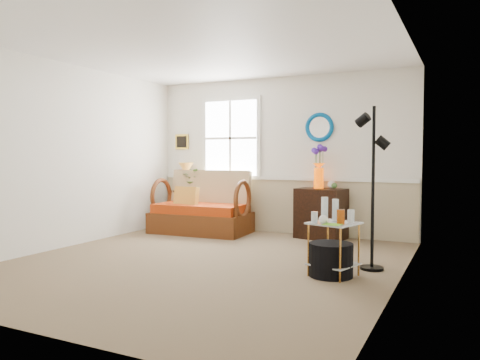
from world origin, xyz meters
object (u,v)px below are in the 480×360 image
at_px(side_table, 334,249).
at_px(floor_lamp, 373,188).
at_px(lamp_stand, 186,209).
at_px(cabinet, 321,214).
at_px(ottoman, 331,260).
at_px(loveseat, 201,202).

bearing_deg(side_table, floor_lamp, 56.70).
distance_m(lamp_stand, cabinet, 2.50).
bearing_deg(side_table, cabinet, 109.68).
bearing_deg(lamp_stand, cabinet, -0.72).
distance_m(lamp_stand, ottoman, 3.95).
distance_m(cabinet, ottoman, 2.33).
height_order(side_table, floor_lamp, floor_lamp).
bearing_deg(ottoman, floor_lamp, 56.40).
bearing_deg(side_table, ottoman, -128.81).
height_order(loveseat, cabinet, loveseat).
bearing_deg(loveseat, lamp_stand, 140.59).
xyz_separation_m(lamp_stand, ottoman, (3.26, -2.23, -0.16)).
bearing_deg(cabinet, side_table, -60.14).
xyz_separation_m(loveseat, floor_lamp, (3.06, -1.32, 0.40)).
xyz_separation_m(cabinet, ottoman, (0.76, -2.20, -0.21)).
bearing_deg(ottoman, lamp_stand, 145.65).
relative_size(lamp_stand, side_table, 1.15).
distance_m(loveseat, lamp_stand, 0.70).
bearing_deg(floor_lamp, cabinet, 137.02).
bearing_deg(lamp_stand, loveseat, -36.24).
bearing_deg(ottoman, side_table, 51.19).
bearing_deg(cabinet, ottoman, -60.82).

